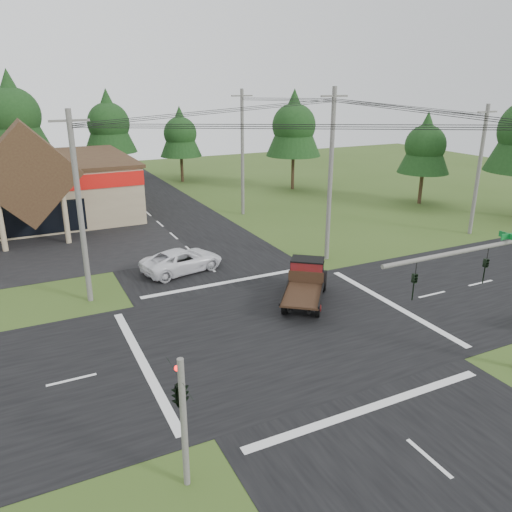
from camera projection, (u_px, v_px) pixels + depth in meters
ground at (282, 330)px, 24.91m from camera, size 120.00×120.00×0.00m
road_ns at (282, 330)px, 24.91m from camera, size 12.00×120.00×0.02m
road_ew at (282, 330)px, 24.91m from camera, size 120.00×12.00×0.02m
traffic_signal_mast at (506, 280)px, 19.52m from camera, size 8.12×0.24×7.00m
traffic_signal_corner at (180, 382)px, 14.42m from camera, size 0.53×2.48×4.40m
utility_pole_nw at (80, 208)px, 26.58m from camera, size 2.00×0.30×10.50m
utility_pole_ne at (330, 175)px, 33.07m from camera, size 2.00×0.30×11.50m
utility_pole_far at (479, 170)px, 39.12m from camera, size 2.00×0.30×10.20m
utility_pole_n at (242, 152)px, 44.98m from camera, size 2.00×0.30×11.20m
tree_row_c at (12, 112)px, 52.60m from camera, size 7.28×7.28×13.13m
tree_row_d at (108, 122)px, 58.06m from camera, size 6.16×6.16×11.11m
tree_row_e at (180, 132)px, 60.14m from camera, size 5.04×5.04×9.09m
tree_side_ne at (294, 123)px, 55.38m from camera, size 6.16×6.16×11.11m
tree_side_e_near at (426, 143)px, 48.99m from camera, size 5.04×5.04×9.09m
antique_flatbed_truck at (305, 284)px, 27.67m from camera, size 4.99×5.60×2.29m
white_pickup at (182, 260)px, 32.48m from camera, size 5.80×3.59×1.50m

